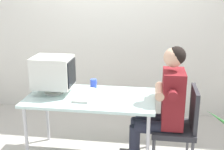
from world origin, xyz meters
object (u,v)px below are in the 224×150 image
(keyboard, at_px, (84,95))
(office_chair, at_px, (180,123))
(person_seated, at_px, (163,103))
(crt_monitor, at_px, (53,72))
(desk, at_px, (91,101))
(desk_mug, at_px, (94,83))

(keyboard, distance_m, office_chair, 1.07)
(keyboard, height_order, person_seated, person_seated)
(crt_monitor, bearing_deg, keyboard, -6.90)
(keyboard, xyz_separation_m, office_chair, (1.04, -0.00, -0.27))
(desk, height_order, desk_mug, desk_mug)
(desk, height_order, keyboard, keyboard)
(crt_monitor, distance_m, desk_mug, 0.50)
(desk, xyz_separation_m, person_seated, (0.77, -0.00, 0.02))
(office_chair, bearing_deg, person_seated, -180.00)
(keyboard, xyz_separation_m, desk_mug, (0.05, 0.29, 0.03))
(desk, xyz_separation_m, crt_monitor, (-0.42, 0.04, 0.30))
(desk, relative_size, person_seated, 1.05)
(desk, height_order, crt_monitor, crt_monitor)
(office_chair, height_order, desk_mug, office_chair)
(crt_monitor, bearing_deg, office_chair, -1.77)
(person_seated, relative_size, desk_mug, 13.17)
(keyboard, height_order, desk_mug, desk_mug)
(keyboard, relative_size, person_seated, 0.33)
(desk, bearing_deg, person_seated, -0.17)
(crt_monitor, xyz_separation_m, desk_mug, (0.39, 0.25, -0.19))
(crt_monitor, height_order, office_chair, crt_monitor)
(desk_mug, bearing_deg, crt_monitor, -147.65)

